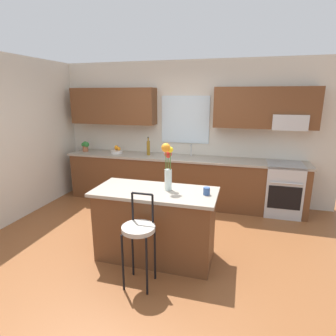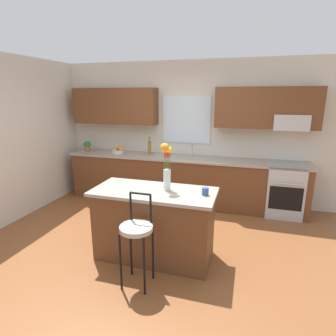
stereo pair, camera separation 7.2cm
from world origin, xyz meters
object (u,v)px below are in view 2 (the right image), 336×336
object	(u,v)px
kitchen_island	(154,224)
mug_ceramic	(205,191)
bar_stool_near	(137,232)
potted_plant_small	(87,145)
bottle_olive_oil	(150,148)
flower_vase	(167,164)
fruit_bowl_oranges	(118,151)
oven_range	(284,190)

from	to	relation	value
kitchen_island	mug_ceramic	distance (m)	0.81
bar_stool_near	potted_plant_small	bearing A→B (deg)	130.77
potted_plant_small	bottle_olive_oil	bearing A→B (deg)	0.05
bottle_olive_oil	potted_plant_small	size ratio (longest dim) A/B	1.69
kitchen_island	flower_vase	world-z (taller)	flower_vase
flower_vase	fruit_bowl_oranges	size ratio (longest dim) A/B	2.46
kitchen_island	flower_vase	bearing A→B (deg)	23.35
kitchen_island	bottle_olive_oil	xyz separation A→B (m)	(-0.77, 1.95, 0.60)
bar_stool_near	flower_vase	distance (m)	0.89
oven_range	mug_ceramic	world-z (taller)	mug_ceramic
kitchen_island	oven_range	bearing A→B (deg)	47.89
kitchen_island	fruit_bowl_oranges	bearing A→B (deg)	126.74
fruit_bowl_oranges	oven_range	bearing A→B (deg)	-0.51
mug_ceramic	flower_vase	bearing A→B (deg)	174.59
mug_ceramic	bottle_olive_oil	world-z (taller)	bottle_olive_oil
oven_range	mug_ceramic	xyz separation A→B (m)	(-1.10, -1.90, 0.51)
potted_plant_small	fruit_bowl_oranges	bearing A→B (deg)	0.39
kitchen_island	bottle_olive_oil	bearing A→B (deg)	111.64
flower_vase	fruit_bowl_oranges	bearing A→B (deg)	130.32
flower_vase	bottle_olive_oil	distance (m)	2.10
bar_stool_near	bottle_olive_oil	distance (m)	2.66
flower_vase	fruit_bowl_oranges	distance (m)	2.49
mug_ceramic	potted_plant_small	distance (m)	3.40
oven_range	bottle_olive_oil	bearing A→B (deg)	179.44
flower_vase	bottle_olive_oil	world-z (taller)	flower_vase
bottle_olive_oil	bar_stool_near	bearing A→B (deg)	-72.91
bottle_olive_oil	potted_plant_small	bearing A→B (deg)	-179.95
kitchen_island	mug_ceramic	bearing A→B (deg)	1.51
fruit_bowl_oranges	potted_plant_small	world-z (taller)	potted_plant_small
bar_stool_near	flower_vase	xyz separation A→B (m)	(0.15, 0.63, 0.61)
flower_vase	potted_plant_small	size ratio (longest dim) A/B	2.79
kitchen_island	fruit_bowl_oranges	distance (m)	2.48
kitchen_island	bar_stool_near	bearing A→B (deg)	-90.00
oven_range	bar_stool_near	size ratio (longest dim) A/B	0.88
flower_vase	mug_ceramic	world-z (taller)	flower_vase
kitchen_island	potted_plant_small	bearing A→B (deg)	138.06
bar_stool_near	mug_ceramic	bearing A→B (deg)	42.51
potted_plant_small	kitchen_island	bearing A→B (deg)	-41.94
flower_vase	potted_plant_small	bearing A→B (deg)	140.84
mug_ceramic	fruit_bowl_oranges	bearing A→B (deg)	137.24
bar_stool_near	mug_ceramic	xyz separation A→B (m)	(0.63, 0.58, 0.33)
flower_vase	fruit_bowl_oranges	world-z (taller)	flower_vase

